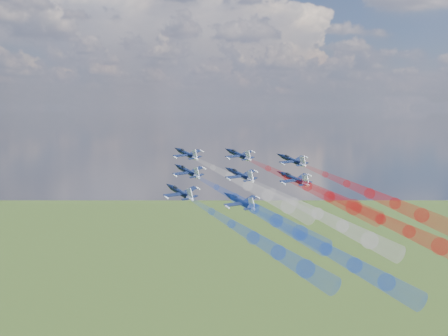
# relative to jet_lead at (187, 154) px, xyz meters

# --- Properties ---
(jet_lead) EXTENTS (15.67, 15.73, 7.37)m
(jet_lead) POSITION_rel_jet_lead_xyz_m (0.00, 0.00, 0.00)
(jet_lead) COLOR black
(trail_lead) EXTENTS (35.00, 33.40, 14.71)m
(trail_lead) POSITION_rel_jet_lead_xyz_m (19.81, -18.29, -6.33)
(trail_lead) COLOR white
(jet_inner_left) EXTENTS (15.67, 15.73, 7.37)m
(jet_inner_left) POSITION_rel_jet_lead_xyz_m (3.04, -13.10, -3.63)
(jet_inner_left) COLOR black
(trail_inner_left) EXTENTS (35.00, 33.40, 14.71)m
(trail_inner_left) POSITION_rel_jet_lead_xyz_m (22.85, -31.38, -9.96)
(trail_inner_left) COLOR blue
(jet_inner_right) EXTENTS (15.67, 15.73, 7.37)m
(jet_inner_right) POSITION_rel_jet_lead_xyz_m (15.18, 0.79, -0.11)
(jet_inner_right) COLOR black
(trail_inner_right) EXTENTS (35.00, 33.40, 14.71)m
(trail_inner_right) POSITION_rel_jet_lead_xyz_m (34.99, -17.50, -6.43)
(trail_inner_right) COLOR red
(jet_outer_left) EXTENTS (15.67, 15.73, 7.37)m
(jet_outer_left) POSITION_rel_jet_lead_xyz_m (4.08, -26.99, -7.22)
(jet_outer_left) COLOR black
(trail_outer_left) EXTENTS (35.00, 33.40, 14.71)m
(trail_outer_left) POSITION_rel_jet_lead_xyz_m (23.89, -45.27, -13.54)
(trail_outer_left) COLOR blue
(jet_center_third) EXTENTS (15.67, 15.73, 7.37)m
(jet_center_third) POSITION_rel_jet_lead_xyz_m (17.41, -14.52, -4.14)
(jet_center_third) COLOR black
(trail_center_third) EXTENTS (35.00, 33.40, 14.71)m
(trail_center_third) POSITION_rel_jet_lead_xyz_m (37.21, -32.81, -10.47)
(trail_center_third) COLOR white
(jet_outer_right) EXTENTS (15.67, 15.73, 7.37)m
(jet_outer_right) POSITION_rel_jet_lead_xyz_m (30.60, 0.61, -1.49)
(jet_outer_right) COLOR black
(trail_outer_right) EXTENTS (35.00, 33.40, 14.71)m
(trail_outer_right) POSITION_rel_jet_lead_xyz_m (50.41, -17.67, -7.82)
(trail_outer_right) COLOR red
(jet_rear_left) EXTENTS (15.67, 15.73, 7.37)m
(jet_rear_left) POSITION_rel_jet_lead_xyz_m (19.02, -28.15, -8.97)
(jet_rear_left) COLOR black
(trail_rear_left) EXTENTS (35.00, 33.40, 14.71)m
(trail_rear_left) POSITION_rel_jet_lead_xyz_m (38.83, -46.43, -15.29)
(trail_rear_left) COLOR blue
(jet_rear_right) EXTENTS (15.67, 15.73, 7.37)m
(jet_rear_right) POSITION_rel_jet_lead_xyz_m (31.45, -14.54, -4.93)
(jet_rear_right) COLOR black
(trail_rear_right) EXTENTS (35.00, 33.40, 14.71)m
(trail_rear_right) POSITION_rel_jet_lead_xyz_m (51.25, -32.83, -11.26)
(trail_rear_right) COLOR red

